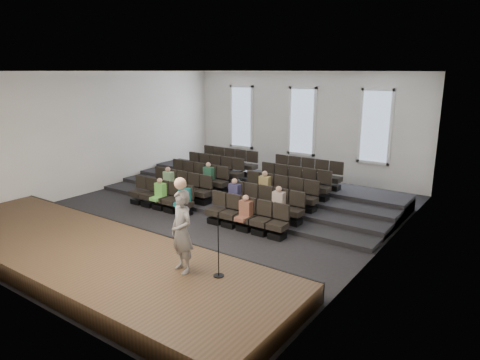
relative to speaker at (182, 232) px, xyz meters
name	(u,v)px	position (x,y,z in m)	size (l,w,h in m)	color
ground	(211,214)	(-2.96, 4.65, -1.47)	(14.00, 14.00, 0.00)	black
ceiling	(208,71)	(-2.96, 4.65, 3.54)	(12.00, 14.00, 0.02)	white
wall_back	(303,125)	(-2.96, 11.67, 1.03)	(12.00, 0.04, 5.00)	white
wall_front	(3,191)	(-2.96, -2.37, 1.03)	(12.00, 0.04, 5.00)	white
wall_left	(99,132)	(-8.98, 4.65, 1.03)	(0.04, 14.00, 5.00)	white
wall_right	(384,168)	(3.06, 4.65, 1.03)	(0.04, 14.00, 5.00)	white
stage	(89,256)	(-2.96, -0.45, -1.22)	(11.80, 3.60, 0.50)	#442E1D
stage_lip	(140,236)	(-2.96, 1.32, -1.22)	(11.80, 0.06, 0.52)	black
risers	(258,190)	(-2.96, 7.82, -1.27)	(11.80, 4.80, 0.60)	black
seating_rows	(235,187)	(-2.96, 6.19, -0.78)	(6.80, 4.70, 1.67)	black
windows	(302,121)	(-2.96, 11.60, 1.23)	(8.44, 0.10, 3.24)	white
audience	(216,191)	(-2.96, 4.97, -0.65)	(5.45, 2.64, 1.10)	#6FD454
speaker	(182,232)	(0.00, 0.00, 0.00)	(0.70, 0.46, 1.93)	slate
mic_stand	(218,258)	(0.84, 0.27, -0.53)	(0.25, 0.25, 1.47)	black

